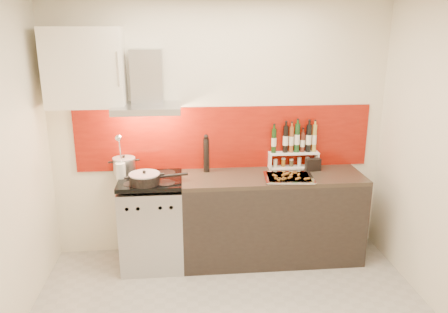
{
  "coord_description": "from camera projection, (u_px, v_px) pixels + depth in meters",
  "views": [
    {
      "loc": [
        -0.37,
        -2.92,
        2.3
      ],
      "look_at": [
        0.0,
        0.95,
        1.15
      ],
      "focal_mm": 35.0,
      "sensor_mm": 36.0,
      "label": 1
    }
  ],
  "objects": [
    {
      "name": "counter",
      "position": [
        271.0,
        217.0,
        4.44
      ],
      "size": [
        1.8,
        0.6,
        0.9
      ],
      "color": "black",
      "rests_on": "ground"
    },
    {
      "name": "back_wall",
      "position": [
        220.0,
        130.0,
        4.44
      ],
      "size": [
        3.4,
        0.02,
        2.6
      ],
      "primitive_type": "cube",
      "color": "silver",
      "rests_on": "ground"
    },
    {
      "name": "utensil_jar",
      "position": [
        120.0,
        166.0,
        4.16
      ],
      "size": [
        0.1,
        0.14,
        0.45
      ],
      "color": "silver",
      "rests_on": "range_stove"
    },
    {
      "name": "pepper_mill",
      "position": [
        206.0,
        154.0,
        4.37
      ],
      "size": [
        0.06,
        0.06,
        0.39
      ],
      "color": "black",
      "rests_on": "counter"
    },
    {
      "name": "step_shelf",
      "position": [
        295.0,
        148.0,
        4.49
      ],
      "size": [
        0.52,
        0.14,
        0.47
      ],
      "color": "white",
      "rests_on": "counter"
    },
    {
      "name": "backsplash",
      "position": [
        225.0,
        138.0,
        4.45
      ],
      "size": [
        3.0,
        0.02,
        0.64
      ],
      "primitive_type": "cube",
      "color": "maroon",
      "rests_on": "back_wall"
    },
    {
      "name": "saute_pan",
      "position": [
        145.0,
        178.0,
        4.03
      ],
      "size": [
        0.54,
        0.29,
        0.13
      ],
      "color": "black",
      "rests_on": "range_stove"
    },
    {
      "name": "range_hood",
      "position": [
        147.0,
        89.0,
        4.1
      ],
      "size": [
        0.62,
        0.5,
        0.61
      ],
      "color": "#B7B7BA",
      "rests_on": "back_wall"
    },
    {
      "name": "baking_tray",
      "position": [
        289.0,
        177.0,
        4.2
      ],
      "size": [
        0.49,
        0.4,
        0.03
      ],
      "color": "silver",
      "rests_on": "counter"
    },
    {
      "name": "stock_pot",
      "position": [
        124.0,
        166.0,
        4.3
      ],
      "size": [
        0.22,
        0.22,
        0.19
      ],
      "color": "#B7B7BA",
      "rests_on": "range_stove"
    },
    {
      "name": "upper_cabinet",
      "position": [
        85.0,
        68.0,
        3.98
      ],
      "size": [
        0.7,
        0.35,
        0.72
      ],
      "primitive_type": "cube",
      "color": "white",
      "rests_on": "back_wall"
    },
    {
      "name": "range_stove",
      "position": [
        152.0,
        223.0,
        4.33
      ],
      "size": [
        0.6,
        0.6,
        0.91
      ],
      "color": "#B7B7BA",
      "rests_on": "ground"
    },
    {
      "name": "caddy_box",
      "position": [
        313.0,
        165.0,
        4.43
      ],
      "size": [
        0.16,
        0.08,
        0.13
      ],
      "primitive_type": "cube",
      "rotation": [
        0.0,
        0.0,
        0.12
      ],
      "color": "black",
      "rests_on": "counter"
    }
  ]
}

